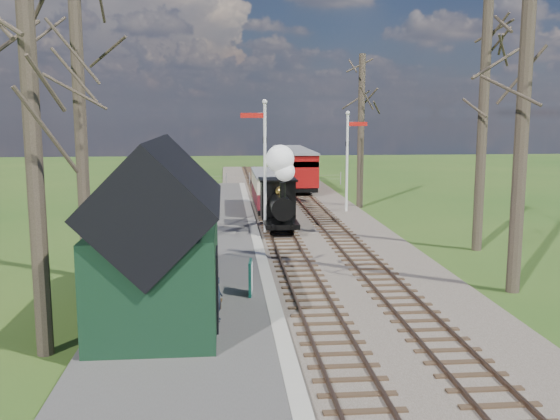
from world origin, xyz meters
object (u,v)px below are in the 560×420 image
Objects in this scene: coach at (270,189)px; sign_board at (251,278)px; semaphore_far at (348,154)px; bench at (205,302)px; semaphore_near at (263,157)px; person at (217,299)px; locomotive at (279,194)px; red_carriage_a at (298,170)px; red_carriage_b at (290,164)px; station_shed at (159,241)px.

coach reaches higher than sign_board.
semaphore_far is 3.65× the size of bench.
person is at bearing -99.15° from semaphore_near.
red_carriage_a is at bearing 79.88° from locomotive.
red_carriage_a is at bearing 101.31° from semaphore_far.
semaphore_far reaches higher than bench.
person is at bearing -112.90° from sign_board.
semaphore_far is 14.58m from red_carriage_b.
semaphore_near reaches higher than red_carriage_a.
semaphore_near is at bearing 84.17° from sign_board.
station_shed reaches higher than person.
sign_board reaches higher than bench.
locomotive is at bearing 70.69° from station_shed.
red_carriage_a reaches higher than person.
semaphore_near is 7.91m from semaphore_far.
semaphore_near reaches higher than semaphore_far.
bench is at bearing -99.63° from coach.
station_shed is at bearing 172.92° from bench.
station_shed is at bearing 70.88° from person.
sign_board is (-1.05, -10.24, -2.90)m from semaphore_near.
locomotive is 3.34× the size of person.
person is (-5.39, -32.92, -0.82)m from red_carriage_b.
semaphore_far is at bearing 69.14° from sign_board.
sign_board is at bearing -96.27° from coach.
red_carriage_b is (6.90, 32.37, -0.64)m from station_shed.
semaphore_near reaches higher than red_carriage_b.
bench is (-1.31, -1.91, -0.12)m from sign_board.
sign_board is 2.32m from bench.
semaphore_near is 1.11× the size of red_carriage_b.
station_shed reaches higher than bench.
red_carriage_b is 33.04m from bench.
red_carriage_a is (3.37, 14.87, -1.99)m from semaphore_near.
red_carriage_b is (2.61, 20.14, -0.25)m from locomotive.
red_carriage_a is 1.00× the size of red_carriage_b.
sign_board is at bearing -98.21° from red_carriage_b.
station_shed is 3.41m from sign_board.
red_carriage_a is at bearing 77.24° from semaphore_near.
semaphore_far is at bearing -20.31° from person.
coach is at bearing 76.78° from station_shed.
semaphore_far is 4.81m from coach.
locomotive is 6.08m from coach.
person is (-2.02, -12.55, -2.82)m from semaphore_near.
person is at bearing -19.94° from station_shed.
station_shed is 12.58m from semaphore_near.
semaphore_far is 1.02× the size of red_carriage_b.
red_carriage_b is at bearing 80.01° from bench.
locomotive is at bearing -90.11° from coach.
sign_board is (-4.42, -25.11, -0.91)m from red_carriage_a.
locomotive is (-4.39, -5.77, -1.47)m from semaphore_far.
locomotive is at bearing 75.87° from bench.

